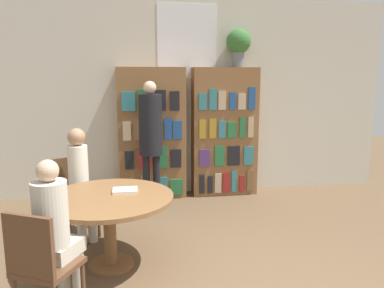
# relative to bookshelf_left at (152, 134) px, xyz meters

# --- Properties ---
(wall_back) EXTENTS (6.40, 0.07, 3.00)m
(wall_back) POSITION_rel_bookshelf_left_xyz_m (0.56, 0.19, 0.53)
(wall_back) COLOR beige
(wall_back) RESTS_ON ground_plane
(bookshelf_left) EXTENTS (1.00, 0.34, 1.97)m
(bookshelf_left) POSITION_rel_bookshelf_left_xyz_m (0.00, 0.00, 0.00)
(bookshelf_left) COLOR brown
(bookshelf_left) RESTS_ON ground_plane
(bookshelf_right) EXTENTS (1.00, 0.34, 1.97)m
(bookshelf_right) POSITION_rel_bookshelf_left_xyz_m (1.12, 0.00, -0.00)
(bookshelf_right) COLOR brown
(bookshelf_right) RESTS_ON ground_plane
(flower_vase) EXTENTS (0.37, 0.37, 0.57)m
(flower_vase) POSITION_rel_bookshelf_left_xyz_m (1.32, 0.00, 1.34)
(flower_vase) COLOR slate
(flower_vase) RESTS_ON bookshelf_right
(reading_table) EXTENTS (1.24, 1.24, 0.71)m
(reading_table) POSITION_rel_bookshelf_left_xyz_m (-0.52, -2.11, -0.38)
(reading_table) COLOR brown
(reading_table) RESTS_ON ground_plane
(chair_near_camera) EXTENTS (0.54, 0.54, 0.91)m
(chair_near_camera) POSITION_rel_bookshelf_left_xyz_m (-0.95, -2.96, -0.47)
(chair_near_camera) COLOR brown
(chair_near_camera) RESTS_ON ground_plane
(chair_left_side) EXTENTS (0.54, 0.54, 0.91)m
(chair_left_side) POSITION_rel_bookshelf_left_xyz_m (-0.96, -1.26, -0.47)
(chair_left_side) COLOR brown
(chair_left_side) RESTS_ON ground_plane
(seated_reader_left) EXTENTS (0.34, 0.39, 1.27)m
(seated_reader_left) POSITION_rel_bookshelf_left_xyz_m (-0.87, -1.43, -0.26)
(seated_reader_left) COLOR silver
(seated_reader_left) RESTS_ON ground_plane
(seated_reader_right) EXTENTS (0.38, 0.40, 1.24)m
(seated_reader_right) POSITION_rel_bookshelf_left_xyz_m (-0.87, -2.80, -0.28)
(seated_reader_right) COLOR beige
(seated_reader_right) RESTS_ON ground_plane
(librarian_standing) EXTENTS (0.32, 0.59, 1.77)m
(librarian_standing) POSITION_rel_bookshelf_left_xyz_m (-0.04, -0.50, 0.12)
(librarian_standing) COLOR black
(librarian_standing) RESTS_ON ground_plane
(open_book_on_table) EXTENTS (0.24, 0.18, 0.03)m
(open_book_on_table) POSITION_rel_bookshelf_left_xyz_m (-0.37, -2.01, -0.25)
(open_book_on_table) COLOR silver
(open_book_on_table) RESTS_ON reading_table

